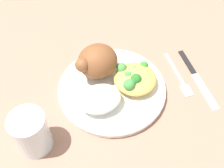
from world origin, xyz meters
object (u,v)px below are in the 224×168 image
at_px(roasted_chicken, 97,61).
at_px(knife, 194,73).
at_px(water_glass, 31,133).
at_px(plate, 112,89).
at_px(mac_cheese_with_broccoli, 134,78).
at_px(fork, 179,76).
at_px(rice_pile, 100,99).

relative_size(roasted_chicken, knife, 0.54).
bearing_deg(water_glass, knife, -172.51).
xyz_separation_m(plate, knife, (-0.21, 0.02, -0.01)).
bearing_deg(mac_cheese_with_broccoli, roasted_chicken, -39.97).
xyz_separation_m(fork, water_glass, (0.36, 0.06, 0.05)).
bearing_deg(rice_pile, mac_cheese_with_broccoli, -163.07).
xyz_separation_m(roasted_chicken, fork, (-0.19, 0.07, -0.06)).
relative_size(plate, roasted_chicken, 2.47).
height_order(rice_pile, mac_cheese_with_broccoli, mac_cheese_with_broccoli).
bearing_deg(knife, mac_cheese_with_broccoli, -4.44).
distance_m(rice_pile, knife, 0.25).
relative_size(fork, knife, 0.75).
bearing_deg(plate, knife, 174.73).
height_order(roasted_chicken, rice_pile, roasted_chicken).
xyz_separation_m(fork, knife, (-0.04, 0.00, 0.00)).
relative_size(plate, mac_cheese_with_broccoli, 2.54).
bearing_deg(rice_pile, water_glass, 13.63).
bearing_deg(plate, water_glass, 20.51).
bearing_deg(water_glass, roasted_chicken, -144.82).
bearing_deg(water_glass, rice_pile, -166.37).
distance_m(plate, water_glass, 0.21).
distance_m(plate, knife, 0.21).
distance_m(plate, roasted_chicken, 0.07).
bearing_deg(mac_cheese_with_broccoli, plate, -7.78).
bearing_deg(plate, rice_pile, 40.69).
distance_m(rice_pile, mac_cheese_with_broccoli, 0.10).
distance_m(plate, fork, 0.17).
bearing_deg(plate, fork, 174.84).
height_order(plate, rice_pile, rice_pile).
relative_size(roasted_chicken, water_glass, 1.07).
bearing_deg(fork, roasted_chicken, -19.63).
xyz_separation_m(rice_pile, water_glass, (0.15, 0.04, 0.01)).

